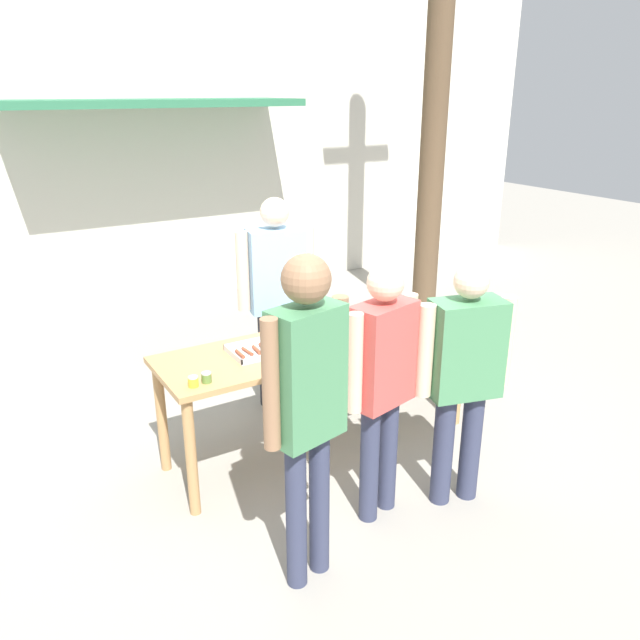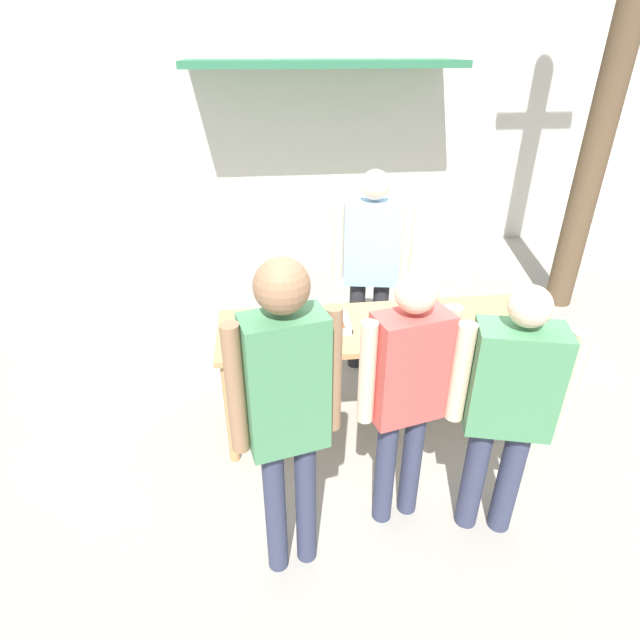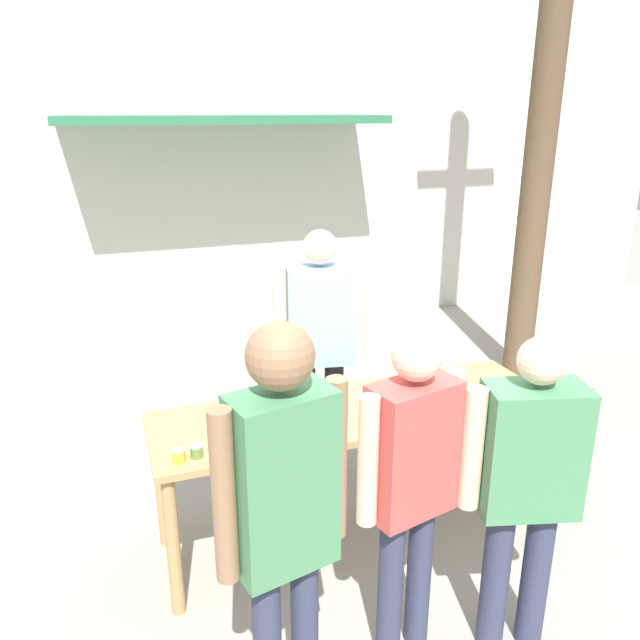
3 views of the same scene
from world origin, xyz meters
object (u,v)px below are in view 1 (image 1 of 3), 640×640
(food_tray_sausages, at_px, (260,350))
(person_customer_holding_hotdog, at_px, (307,394))
(food_tray_buns, at_px, (355,327))
(person_server_behind_table, at_px, (276,286))
(condiment_jar_mustard, at_px, (193,382))
(beer_cup, at_px, (451,318))
(person_customer_with_cup, at_px, (464,368))
(utility_pole, at_px, (437,76))
(condiment_jar_ketchup, at_px, (207,377))
(person_customer_waiting_in_line, at_px, (382,372))

(food_tray_sausages, distance_m, person_customer_holding_hotdog, 1.22)
(food_tray_buns, bearing_deg, person_server_behind_table, 109.45)
(condiment_jar_mustard, bearing_deg, beer_cup, 0.29)
(person_customer_with_cup, bearing_deg, utility_pole, -111.39)
(person_customer_holding_hotdog, bearing_deg, condiment_jar_mustard, -85.00)
(beer_cup, bearing_deg, food_tray_sausages, 170.19)
(food_tray_sausages, xyz_separation_m, person_customer_holding_hotdog, (-0.30, -1.15, 0.25))
(condiment_jar_mustard, bearing_deg, utility_pole, 29.68)
(condiment_jar_ketchup, distance_m, person_customer_holding_hotdog, 0.95)
(food_tray_buns, xyz_separation_m, beer_cup, (0.71, -0.26, 0.02))
(person_server_behind_table, xyz_separation_m, person_customer_with_cup, (0.35, -1.79, -0.10))
(food_tray_sausages, relative_size, person_customer_waiting_in_line, 0.25)
(person_server_behind_table, xyz_separation_m, person_customer_holding_hotdog, (-0.82, -1.90, 0.08))
(condiment_jar_mustard, height_order, person_customer_holding_hotdog, person_customer_holding_hotdog)
(person_customer_with_cup, relative_size, person_customer_waiting_in_line, 0.98)
(food_tray_sausages, relative_size, person_customer_holding_hotdog, 0.23)
(condiment_jar_mustard, height_order, person_customer_with_cup, person_customer_with_cup)
(condiment_jar_ketchup, xyz_separation_m, person_server_behind_table, (1.01, 1.00, 0.15))
(condiment_jar_mustard, relative_size, person_customer_with_cup, 0.04)
(condiment_jar_mustard, distance_m, person_server_behind_table, 1.50)
(condiment_jar_ketchup, bearing_deg, food_tray_buns, 11.44)
(food_tray_buns, relative_size, utility_pole, 0.08)
(person_server_behind_table, xyz_separation_m, person_customer_waiting_in_line, (-0.16, -1.65, -0.07))
(beer_cup, bearing_deg, food_tray_buns, 159.99)
(beer_cup, relative_size, person_customer_holding_hotdog, 0.05)
(utility_pole, bearing_deg, person_customer_with_cup, -126.78)
(beer_cup, xyz_separation_m, utility_pole, (1.47, 2.01, 1.76))
(food_tray_buns, height_order, condiment_jar_mustard, condiment_jar_mustard)
(condiment_jar_ketchup, height_order, person_customer_with_cup, person_customer_with_cup)
(food_tray_buns, bearing_deg, condiment_jar_ketchup, -168.56)
(condiment_jar_mustard, relative_size, person_server_behind_table, 0.04)
(food_tray_buns, relative_size, condiment_jar_mustard, 6.26)
(food_tray_sausages, height_order, person_server_behind_table, person_server_behind_table)
(person_customer_with_cup, bearing_deg, condiment_jar_mustard, -12.82)
(condiment_jar_ketchup, bearing_deg, person_server_behind_table, 44.89)
(condiment_jar_mustard, xyz_separation_m, beer_cup, (2.07, 0.01, 0.01))
(food_tray_sausages, height_order, condiment_jar_ketchup, condiment_jar_ketchup)
(food_tray_sausages, relative_size, beer_cup, 4.55)
(condiment_jar_mustard, height_order, utility_pole, utility_pole)
(food_tray_sausages, relative_size, condiment_jar_ketchup, 6.39)
(condiment_jar_ketchup, xyz_separation_m, utility_pole, (3.45, 2.00, 1.78))
(condiment_jar_mustard, height_order, person_server_behind_table, person_server_behind_table)
(person_server_behind_table, bearing_deg, food_tray_buns, -59.18)
(condiment_jar_mustard, xyz_separation_m, person_server_behind_table, (1.09, 1.01, 0.15))
(beer_cup, height_order, person_customer_with_cup, person_customer_with_cup)
(beer_cup, distance_m, person_server_behind_table, 1.40)
(person_server_behind_table, height_order, utility_pole, utility_pole)
(person_server_behind_table, distance_m, person_customer_holding_hotdog, 2.07)
(food_tray_buns, relative_size, person_customer_holding_hotdog, 0.22)
(person_server_behind_table, bearing_deg, condiment_jar_mustard, -125.84)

